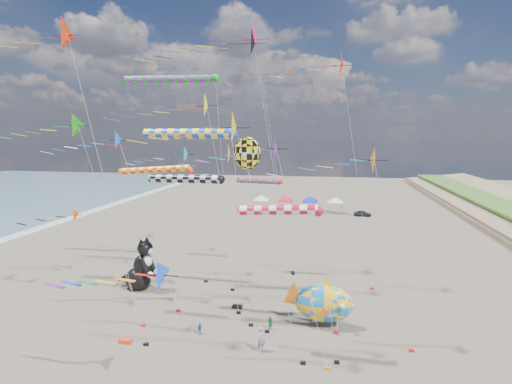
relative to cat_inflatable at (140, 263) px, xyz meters
The scene contains 30 objects.
delta_kite_0 12.75m from the cat_inflatable, 93.60° to the right, with size 11.85×1.81×16.10m.
delta_kite_1 25.85m from the cat_inflatable, 39.21° to the left, with size 16.66×3.31×27.43m.
delta_kite_2 15.17m from the cat_inflatable, 94.09° to the right, with size 11.37×2.05×17.38m.
delta_kite_3 8.19m from the cat_inflatable, behind, with size 10.80×1.58×8.35m.
delta_kite_4 20.45m from the cat_inflatable, 41.64° to the right, with size 12.40×2.15×17.20m.
delta_kite_5 21.03m from the cat_inflatable, 38.05° to the right, with size 10.07×1.67×15.58m.
delta_kite_6 12.31m from the cat_inflatable, 61.93° to the left, with size 9.20×2.13×14.65m.
delta_kite_7 16.88m from the cat_inflatable, 12.12° to the right, with size 11.90×2.35×19.43m.
delta_kite_8 23.77m from the cat_inflatable, ahead, with size 14.58×2.68×25.38m.
delta_kite_9 21.80m from the cat_inflatable, 93.80° to the right, with size 15.56×2.45×23.59m.
delta_kite_10 26.90m from the cat_inflatable, 12.96° to the left, with size 11.95×2.53×23.46m.
delta_kite_11 19.52m from the cat_inflatable, 62.57° to the right, with size 11.22×1.93×9.26m.
delta_kite_12 24.14m from the cat_inflatable, 20.11° to the right, with size 10.58×1.99×14.95m.
windsock_0 11.84m from the cat_inflatable, 28.69° to the right, with size 8.10×0.77×12.24m.
windsock_1 20.04m from the cat_inflatable, 32.60° to the right, with size 7.11×0.70×10.97m.
windsock_2 16.14m from the cat_inflatable, 35.94° to the right, with size 8.87×0.88×16.13m.
windsock_3 9.69m from the cat_inflatable, 75.25° to the left, with size 9.60×0.72×12.33m.
windsock_4 18.46m from the cat_inflatable, 20.36° to the left, with size 10.75×0.82×21.30m.
windsock_5 15.35m from the cat_inflatable, 32.39° to the left, with size 6.58×0.66×10.88m.
angelfish_kite 16.95m from the cat_inflatable, 21.13° to the right, with size 3.74×3.02×15.45m.
cat_inflatable is the anchor object (origin of this frame).
fish_inflatable 18.97m from the cat_inflatable, 14.49° to the right, with size 6.36×3.29×4.43m.
person_adult 16.99m from the cat_inflatable, 33.79° to the right, with size 0.69×0.45×1.88m, color gray.
child_green 15.55m from the cat_inflatable, 22.91° to the right, with size 0.52×0.40×1.07m, color #166D33.
child_blue 11.95m from the cat_inflatable, 41.27° to the right, with size 0.56×0.23×0.95m, color #1F4993.
kite_bag_0 11.05m from the cat_inflatable, 69.80° to the right, with size 0.90×0.44×0.30m, color red.
kite_bag_1 11.27m from the cat_inflatable, 13.65° to the right, with size 0.90×0.44×0.30m, color black.
kite_bag_3 20.32m from the cat_inflatable, ahead, with size 0.90×0.44×0.30m, color #1218B5.
tent_row 45.62m from the cat_inflatable, 74.26° to the left, with size 19.20×4.20×3.80m.
parked_car 48.86m from the cat_inflatable, 59.15° to the left, with size 1.33×3.32×1.13m, color #26262D.
Camera 1 is at (7.70, -19.93, 15.63)m, focal length 28.00 mm.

